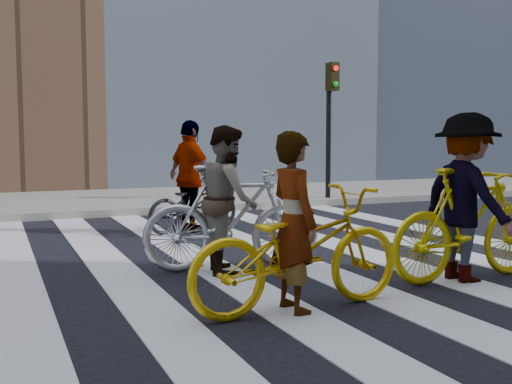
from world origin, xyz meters
TOP-DOWN VIEW (x-y plane):
  - ground at (0.00, 0.00)m, footprint 100.00×100.00m
  - sidewalk_far at (0.00, 7.50)m, footprint 100.00×5.00m
  - zebra_crosswalk at (0.00, 0.00)m, footprint 8.25×10.00m
  - traffic_signal at (4.40, 5.32)m, footprint 0.22×0.42m
  - bike_yellow_left at (-0.44, -2.28)m, footprint 2.17×0.85m
  - bike_silver_mid at (-0.39, -0.51)m, footprint 2.16×1.06m
  - bike_yellow_right at (1.80, -1.99)m, footprint 2.08×0.63m
  - bike_dark_rear at (0.12, 2.56)m, footprint 1.87×1.11m
  - rider_left at (-0.49, -2.28)m, footprint 0.42×0.61m
  - rider_mid at (-0.44, -0.51)m, footprint 0.82×0.96m
  - rider_right at (1.75, -1.99)m, footprint 0.70×1.20m
  - rider_rear at (0.07, 2.56)m, footprint 0.76×1.18m

SIDE VIEW (x-z plane):
  - ground at x=0.00m, z-range 0.00..0.00m
  - zebra_crosswalk at x=0.00m, z-range 0.00..0.01m
  - sidewalk_far at x=0.00m, z-range 0.00..0.15m
  - bike_dark_rear at x=0.12m, z-range 0.00..0.93m
  - bike_yellow_left at x=-0.44m, z-range 0.00..1.12m
  - bike_yellow_right at x=1.80m, z-range 0.00..1.24m
  - bike_silver_mid at x=-0.39m, z-range 0.00..1.25m
  - rider_left at x=-0.49m, z-range 0.00..1.62m
  - rider_mid at x=-0.44m, z-range 0.00..1.71m
  - rider_right at x=1.75m, z-range 0.00..1.83m
  - rider_rear at x=0.07m, z-range 0.00..1.86m
  - traffic_signal at x=4.40m, z-range 0.62..3.94m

